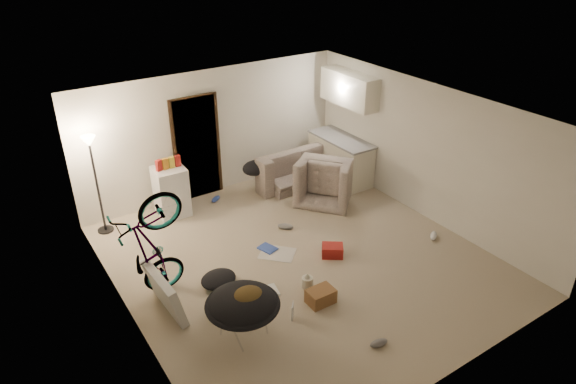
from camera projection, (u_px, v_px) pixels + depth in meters
floor at (300, 260)px, 8.42m from camera, size 5.50×6.00×0.02m
ceiling at (302, 113)px, 7.24m from camera, size 5.50×6.00×0.02m
wall_back at (213, 132)px, 10.05m from camera, size 5.50×0.02×2.50m
wall_front at (458, 299)px, 5.62m from camera, size 5.50×0.02×2.50m
wall_left at (122, 248)px, 6.48m from camera, size 0.02×6.00×2.50m
wall_right at (427, 152)px, 9.18m from camera, size 0.02×6.00×2.50m
doorway at (196, 148)px, 9.93m from camera, size 0.85×0.10×2.04m
door_trim at (197, 149)px, 9.91m from camera, size 0.97×0.04×2.10m
floor_lamp at (93, 164)px, 8.58m from camera, size 0.28×0.28×1.81m
kitchen_counter at (341, 159)px, 10.87m from camera, size 0.60×1.50×0.88m
counter_top at (342, 139)px, 10.66m from camera, size 0.64×1.54×0.04m
kitchen_uppers at (349, 89)px, 10.23m from camera, size 0.38×1.40×0.65m
sofa at (295, 168)px, 10.85m from camera, size 1.99×0.80×0.58m
armchair at (328, 182)px, 10.17m from camera, size 1.37×1.39×0.68m
bicycle at (154, 271)px, 7.34m from camera, size 1.81×0.80×1.04m
book_asset at (292, 321)px, 7.10m from camera, size 0.29×0.28×0.02m
mini_fridge at (171, 191)px, 9.51m from camera, size 0.58×0.58×0.94m
snack_box_0 at (159, 168)px, 9.18m from camera, size 0.12×0.10×0.30m
snack_box_1 at (165, 166)px, 9.24m from camera, size 0.10×0.08×0.30m
snack_box_2 at (172, 165)px, 9.30m from camera, size 0.10×0.07×0.30m
snack_box_3 at (178, 163)px, 9.36m from camera, size 0.10×0.07×0.30m
saucer_chair at (243, 310)px, 6.70m from camera, size 0.99×0.99×0.70m
hoodie at (247, 298)px, 6.60m from camera, size 0.55×0.48×0.22m
sofa_drape at (256, 168)px, 10.27m from camera, size 0.62×0.54×0.28m
tv_box at (164, 292)px, 7.16m from camera, size 0.29×0.99×0.66m
drink_case_a at (321, 296)px, 7.41m from camera, size 0.39×0.28×0.22m
drink_case_b at (332, 251)px, 8.46m from camera, size 0.43×0.41×0.20m
juicer at (307, 281)px, 7.73m from camera, size 0.17×0.17×0.25m
newspaper at (277, 253)px, 8.56m from camera, size 0.71×0.72×0.01m
book_blue at (268, 248)px, 8.67m from camera, size 0.30×0.35×0.03m
book_white at (270, 291)px, 7.68m from camera, size 0.28×0.33×0.03m
shoe_0 at (216, 199)px, 10.14m from camera, size 0.27×0.22×0.09m
shoe_1 at (285, 226)px, 9.22m from camera, size 0.29×0.28×0.11m
shoe_3 at (379, 343)px, 6.68m from camera, size 0.27×0.15×0.10m
shoe_4 at (433, 236)px, 8.95m from camera, size 0.29×0.26×0.10m
clothes_lump_a at (218, 279)px, 7.80m from camera, size 0.65×0.59×0.18m
clothes_lump_c at (218, 310)px, 7.23m from camera, size 0.50×0.50×0.12m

